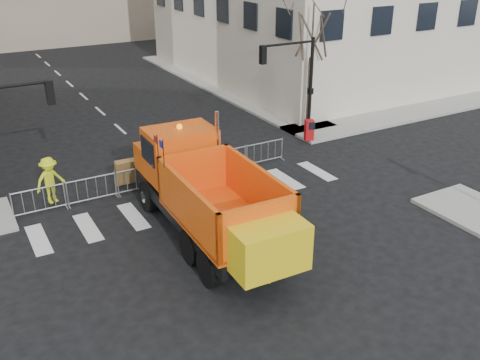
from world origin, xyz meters
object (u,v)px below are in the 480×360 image
newspaper_box (309,130)px  cop_b (184,168)px  worker (50,180)px  cop_c (173,172)px  plow_truck (207,192)px  cop_a (152,174)px

newspaper_box → cop_b: bearing=-147.1°
cop_b → worker: bearing=9.1°
cop_c → newspaper_box: bearing=133.5°
plow_truck → cop_c: size_ratio=6.62×
cop_a → newspaper_box: 9.73m
plow_truck → worker: bearing=39.9°
cop_a → worker: (-3.92, 1.02, 0.19)m
plow_truck → cop_c: plow_truck is taller
plow_truck → cop_b: plow_truck is taller
cop_b → cop_c: bearing=19.8°
plow_truck → cop_a: (-0.40, 4.46, -0.94)m
cop_c → worker: 5.01m
cop_b → newspaper_box: bearing=-147.3°
cop_a → cop_b: size_ratio=1.04×
cop_a → worker: bearing=-16.6°
worker → plow_truck: bearing=-70.0°
worker → cop_b: bearing=-29.0°
plow_truck → newspaper_box: plow_truck is taller
cop_a → cop_c: size_ratio=1.13×
plow_truck → newspaper_box: bearing=-53.8°
plow_truck → cop_a: plow_truck is taller
cop_a → worker: size_ratio=0.96×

